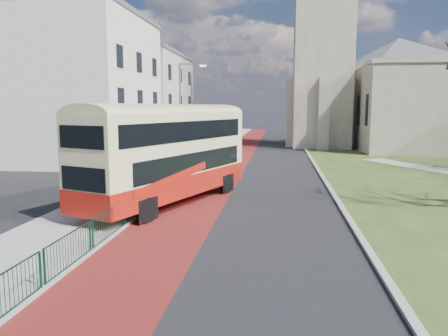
# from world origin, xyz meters

# --- Properties ---
(ground) EXTENTS (160.00, 160.00, 0.00)m
(ground) POSITION_xyz_m (0.00, 0.00, 0.00)
(ground) COLOR black
(ground) RESTS_ON ground
(road_carriageway) EXTENTS (9.00, 120.00, 0.01)m
(road_carriageway) POSITION_xyz_m (1.50, 20.00, 0.01)
(road_carriageway) COLOR black
(road_carriageway) RESTS_ON ground
(bus_lane) EXTENTS (3.40, 120.00, 0.01)m
(bus_lane) POSITION_xyz_m (-1.20, 20.00, 0.01)
(bus_lane) COLOR #591414
(bus_lane) RESTS_ON ground
(pavement_west) EXTENTS (4.00, 120.00, 0.12)m
(pavement_west) POSITION_xyz_m (-5.00, 20.00, 0.06)
(pavement_west) COLOR gray
(pavement_west) RESTS_ON ground
(kerb_west) EXTENTS (0.25, 120.00, 0.13)m
(kerb_west) POSITION_xyz_m (-3.00, 20.00, 0.07)
(kerb_west) COLOR #999993
(kerb_west) RESTS_ON ground
(kerb_east) EXTENTS (0.25, 80.00, 0.13)m
(kerb_east) POSITION_xyz_m (6.10, 22.00, 0.07)
(kerb_east) COLOR #999993
(kerb_east) RESTS_ON ground
(pedestrian_railing) EXTENTS (0.07, 24.00, 1.12)m
(pedestrian_railing) POSITION_xyz_m (-2.95, 4.00, 0.55)
(pedestrian_railing) COLOR #0C3521
(pedestrian_railing) RESTS_ON ground
(gothic_church) EXTENTS (16.38, 18.00, 40.00)m
(gothic_church) POSITION_xyz_m (12.56, 38.00, 13.13)
(gothic_church) COLOR gray
(gothic_church) RESTS_ON ground
(street_block_near) EXTENTS (10.30, 14.30, 13.00)m
(street_block_near) POSITION_xyz_m (-14.00, 22.00, 6.51)
(street_block_near) COLOR beige
(street_block_near) RESTS_ON ground
(street_block_far) EXTENTS (10.30, 16.30, 11.50)m
(street_block_far) POSITION_xyz_m (-14.00, 38.00, 5.76)
(street_block_far) COLOR #BAB19D
(street_block_far) RESTS_ON ground
(streetlamp) EXTENTS (2.13, 0.18, 8.00)m
(streetlamp) POSITION_xyz_m (-4.35, 18.00, 4.59)
(streetlamp) COLOR gray
(streetlamp) RESTS_ON pavement_west
(bus) EXTENTS (6.41, 11.46, 4.71)m
(bus) POSITION_xyz_m (-2.23, 5.46, 2.69)
(bus) COLOR #9C170E
(bus) RESTS_ON ground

